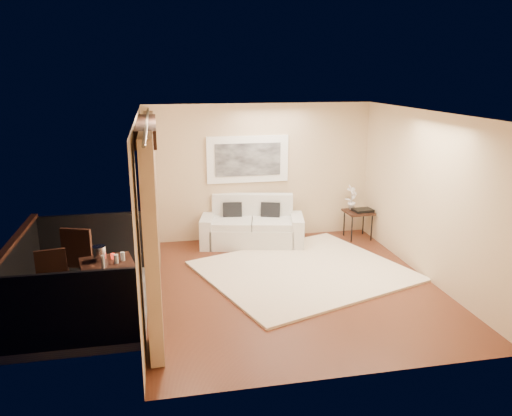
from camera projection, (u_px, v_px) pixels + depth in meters
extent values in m
plane|color=brown|center=(292.00, 285.00, 7.94)|extent=(5.00, 5.00, 0.00)
plane|color=white|center=(295.00, 114.00, 7.22)|extent=(5.00, 5.00, 0.00)
plane|color=tan|center=(260.00, 172.00, 9.95)|extent=(4.50, 0.00, 4.50)
plane|color=tan|center=(357.00, 264.00, 5.22)|extent=(4.50, 0.00, 4.50)
plane|color=tan|center=(428.00, 196.00, 8.01)|extent=(0.00, 5.00, 5.00)
plane|color=tan|center=(144.00, 184.00, 8.91)|extent=(0.00, 2.70, 2.70)
plane|color=tan|center=(138.00, 257.00, 5.41)|extent=(0.00, 2.70, 2.70)
plane|color=tan|center=(137.00, 127.00, 6.84)|extent=(0.00, 2.40, 2.40)
cube|color=black|center=(146.00, 129.00, 6.87)|extent=(0.28, 2.40, 0.22)
cube|color=#605B56|center=(85.00, 306.00, 7.36)|extent=(1.80, 2.60, 0.12)
cube|color=black|center=(18.00, 276.00, 7.05)|extent=(0.06, 2.60, 1.00)
cube|color=black|center=(92.00, 243.00, 8.41)|extent=(1.80, 0.06, 1.00)
cube|color=black|center=(68.00, 311.00, 6.01)|extent=(1.80, 0.06, 1.00)
cube|color=black|center=(14.00, 241.00, 6.91)|extent=(0.10, 2.60, 0.06)
cube|color=tan|center=(152.00, 189.00, 8.66)|extent=(0.16, 0.75, 2.62)
cube|color=tan|center=(152.00, 249.00, 5.73)|extent=(0.16, 0.75, 2.62)
cylinder|color=#4C473F|center=(147.00, 121.00, 6.84)|extent=(0.04, 4.80, 0.04)
cube|color=white|center=(248.00, 159.00, 9.80)|extent=(1.62, 0.05, 0.92)
cube|color=black|center=(248.00, 160.00, 9.76)|extent=(1.30, 0.02, 0.64)
cube|color=#FDEACB|center=(303.00, 271.00, 8.46)|extent=(3.90, 3.65, 0.04)
cube|color=silver|center=(252.00, 235.00, 9.75)|extent=(1.73, 1.16, 0.39)
cube|color=silver|center=(252.00, 213.00, 9.97)|extent=(1.60, 0.53, 0.77)
cube|color=silver|center=(208.00, 230.00, 9.74)|extent=(0.40, 0.87, 0.58)
cube|color=silver|center=(297.00, 231.00, 9.72)|extent=(0.40, 0.87, 0.58)
cube|color=silver|center=(232.00, 223.00, 9.66)|extent=(0.89, 0.89, 0.13)
cube|color=silver|center=(272.00, 223.00, 9.65)|extent=(0.89, 0.89, 0.13)
cube|color=black|center=(232.00, 212.00, 9.82)|extent=(0.39, 0.22, 0.38)
cube|color=black|center=(270.00, 212.00, 9.81)|extent=(0.41, 0.29, 0.38)
cube|color=black|center=(358.00, 212.00, 10.05)|extent=(0.55, 0.55, 0.04)
cylinder|color=black|center=(352.00, 229.00, 9.89)|extent=(0.03, 0.03, 0.53)
cylinder|color=black|center=(372.00, 228.00, 9.97)|extent=(0.03, 0.03, 0.53)
cylinder|color=black|center=(344.00, 223.00, 10.28)|extent=(0.03, 0.03, 0.53)
cylinder|color=black|center=(363.00, 222.00, 10.36)|extent=(0.03, 0.03, 0.53)
cube|color=black|center=(363.00, 210.00, 10.01)|extent=(0.41, 0.32, 0.05)
imported|color=white|center=(352.00, 197.00, 10.09)|extent=(0.33, 0.31, 0.51)
cube|color=black|center=(107.00, 264.00, 6.73)|extent=(0.81, 0.81, 0.05)
cylinder|color=black|center=(86.00, 303.00, 6.52)|extent=(0.04, 0.04, 0.74)
cylinder|color=black|center=(129.00, 299.00, 6.63)|extent=(0.04, 0.04, 0.74)
cylinder|color=black|center=(91.00, 285.00, 7.04)|extent=(0.04, 0.04, 0.74)
cylinder|color=black|center=(131.00, 282.00, 7.15)|extent=(0.04, 0.04, 0.74)
cube|color=black|center=(85.00, 261.00, 7.62)|extent=(0.59, 0.59, 0.06)
cube|color=black|center=(77.00, 248.00, 7.35)|extent=(0.46, 0.21, 0.61)
cylinder|color=black|center=(104.00, 272.00, 7.85)|extent=(0.03, 0.03, 0.47)
cylinder|color=black|center=(81.00, 271.00, 7.90)|extent=(0.03, 0.03, 0.47)
cylinder|color=black|center=(93.00, 282.00, 7.49)|extent=(0.03, 0.03, 0.47)
cylinder|color=black|center=(69.00, 280.00, 7.54)|extent=(0.03, 0.03, 0.47)
cube|color=black|center=(53.00, 289.00, 6.77)|extent=(0.47, 0.47, 0.05)
cube|color=black|center=(51.00, 268.00, 6.87)|extent=(0.41, 0.11, 0.53)
cylinder|color=black|center=(42.00, 312.00, 6.63)|extent=(0.03, 0.03, 0.42)
cylinder|color=black|center=(68.00, 308.00, 6.74)|extent=(0.03, 0.03, 0.42)
cylinder|color=black|center=(42.00, 301.00, 6.93)|extent=(0.03, 0.03, 0.42)
cylinder|color=black|center=(68.00, 298.00, 7.04)|extent=(0.03, 0.03, 0.42)
cylinder|color=silver|center=(99.00, 253.00, 6.78)|extent=(0.18, 0.18, 0.20)
cylinder|color=red|center=(113.00, 256.00, 6.86)|extent=(0.06, 0.06, 0.07)
cylinder|color=silver|center=(103.00, 262.00, 6.51)|extent=(0.04, 0.04, 0.18)
cylinder|color=white|center=(116.00, 259.00, 6.69)|extent=(0.06, 0.06, 0.12)
cylinder|color=silver|center=(123.00, 256.00, 6.78)|extent=(0.06, 0.06, 0.12)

